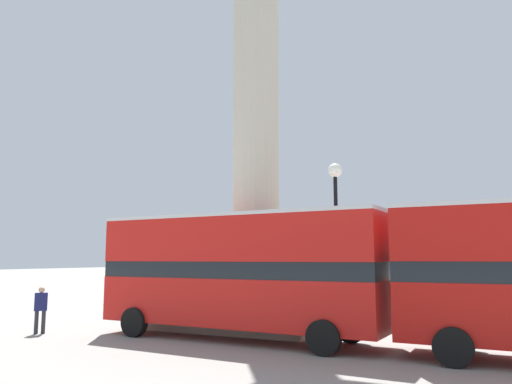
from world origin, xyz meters
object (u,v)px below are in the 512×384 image
(street_lamp, at_px, (336,225))
(pedestrian_near_lamp, at_px, (41,307))
(bus_b, at_px, (239,270))
(monument_column, at_px, (256,176))

(street_lamp, distance_m, pedestrian_near_lamp, 11.12)
(street_lamp, bearing_deg, bus_b, -143.95)
(street_lamp, xyz_separation_m, pedestrian_near_lamp, (-9.93, -4.04, -2.94))
(monument_column, distance_m, street_lamp, 4.81)
(monument_column, height_order, bus_b, monument_column)
(monument_column, bearing_deg, street_lamp, -21.32)
(bus_b, distance_m, pedestrian_near_lamp, 7.50)
(monument_column, bearing_deg, bus_b, -72.95)
(bus_b, height_order, pedestrian_near_lamp, bus_b)
(bus_b, xyz_separation_m, street_lamp, (2.83, 2.06, 1.56))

